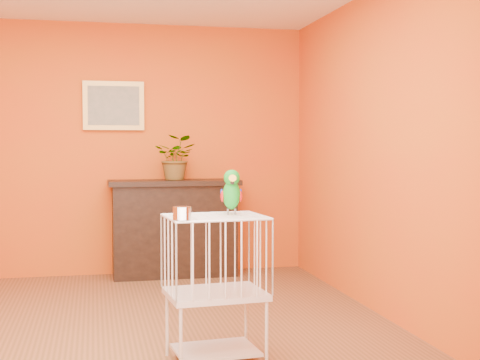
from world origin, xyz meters
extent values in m
plane|color=brown|center=(0.00, 0.00, 0.00)|extent=(4.50, 4.50, 0.00)
plane|color=#C65B12|center=(0.00, 2.25, 1.30)|extent=(4.00, 0.00, 4.00)
plane|color=#C65B12|center=(0.00, -2.25, 1.30)|extent=(4.00, 0.00, 4.00)
plane|color=#C65B12|center=(2.00, 0.00, 1.30)|extent=(0.00, 4.50, 4.50)
cube|color=black|center=(0.60, 2.02, 0.47)|extent=(1.25, 0.42, 0.94)
cube|color=black|center=(0.60, 2.02, 0.96)|extent=(1.33, 0.48, 0.05)
cube|color=black|center=(0.60, 1.83, 0.47)|extent=(0.87, 0.02, 0.47)
cube|color=#4C1615|center=(0.34, 1.97, 0.36)|extent=(0.05, 0.19, 0.29)
cube|color=#284522|center=(0.42, 1.97, 0.36)|extent=(0.05, 0.19, 0.29)
cube|color=#4C1615|center=(0.51, 1.97, 0.36)|extent=(0.05, 0.19, 0.29)
cube|color=#284522|center=(0.62, 1.97, 0.36)|extent=(0.05, 0.19, 0.29)
cube|color=#4C1615|center=(0.72, 1.97, 0.36)|extent=(0.05, 0.19, 0.29)
imported|color=#26722D|center=(0.62, 1.98, 1.17)|extent=(0.55, 0.57, 0.36)
cube|color=#C39545|center=(0.00, 2.22, 1.75)|extent=(0.62, 0.03, 0.50)
cube|color=gray|center=(0.00, 2.21, 1.75)|extent=(0.52, 0.01, 0.40)
cube|color=silver|center=(0.52, -0.76, 0.07)|extent=(0.53, 0.43, 0.02)
cube|color=silver|center=(0.52, -0.76, 0.43)|extent=(0.63, 0.50, 0.04)
cube|color=silver|center=(0.52, -0.76, 0.90)|extent=(0.63, 0.50, 0.01)
cylinder|color=silver|center=(0.27, -0.99, 0.20)|extent=(0.02, 0.02, 0.41)
cylinder|color=silver|center=(0.80, -0.94, 0.20)|extent=(0.02, 0.02, 0.41)
cylinder|color=silver|center=(0.24, -0.58, 0.20)|extent=(0.02, 0.02, 0.41)
cylinder|color=silver|center=(0.76, -0.54, 0.20)|extent=(0.02, 0.02, 0.41)
cylinder|color=silver|center=(0.29, -0.97, 0.95)|extent=(0.11, 0.11, 0.07)
cylinder|color=#59544C|center=(0.61, -0.70, 0.93)|extent=(0.01, 0.01, 0.04)
cylinder|color=#59544C|center=(0.65, -0.71, 0.93)|extent=(0.01, 0.01, 0.04)
ellipsoid|color=#038120|center=(0.63, -0.71, 1.03)|extent=(0.13, 0.17, 0.21)
ellipsoid|color=#038120|center=(0.63, -0.74, 1.14)|extent=(0.11, 0.12, 0.10)
cone|color=orange|center=(0.62, -0.79, 1.13)|extent=(0.06, 0.07, 0.07)
cone|color=black|center=(0.62, -0.78, 1.11)|extent=(0.03, 0.03, 0.03)
sphere|color=black|center=(0.59, -0.75, 1.15)|extent=(0.01, 0.01, 0.01)
sphere|color=black|center=(0.66, -0.76, 1.15)|extent=(0.01, 0.01, 0.01)
ellipsoid|color=#A50C0C|center=(0.58, -0.69, 1.03)|extent=(0.03, 0.06, 0.07)
ellipsoid|color=navy|center=(0.69, -0.71, 1.03)|extent=(0.03, 0.06, 0.07)
cone|color=#038120|center=(0.64, -0.64, 0.97)|extent=(0.08, 0.15, 0.11)
camera|label=1|loc=(-0.21, -4.79, 1.35)|focal=50.00mm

